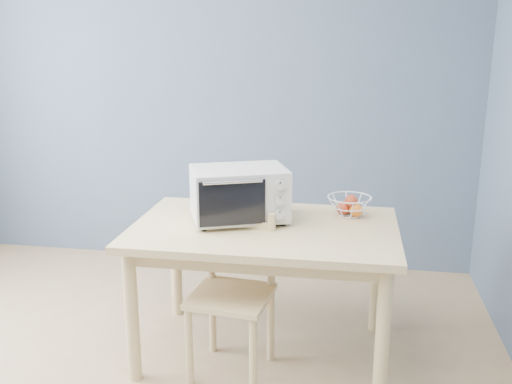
% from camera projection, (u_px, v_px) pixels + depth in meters
% --- Properties ---
extents(room, '(4.01, 4.51, 2.61)m').
position_uv_depth(room, '(57.00, 153.00, 2.12)').
color(room, tan).
rests_on(room, ground).
extents(dining_table, '(1.40, 0.90, 0.75)m').
position_uv_depth(dining_table, '(265.00, 243.00, 3.05)').
color(dining_table, '#DFC286').
rests_on(dining_table, ground).
extents(toaster_oven, '(0.59, 0.51, 0.30)m').
position_uv_depth(toaster_oven, '(236.00, 194.00, 3.06)').
color(toaster_oven, beige).
rests_on(toaster_oven, dining_table).
extents(fruit_basket, '(0.29, 0.29, 0.12)m').
position_uv_depth(fruit_basket, '(350.00, 205.00, 3.17)').
color(fruit_basket, white).
rests_on(fruit_basket, dining_table).
extents(dining_chair, '(0.44, 0.44, 0.84)m').
position_uv_depth(dining_chair, '(233.00, 296.00, 2.96)').
color(dining_chair, '#DFC286').
rests_on(dining_chair, ground).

